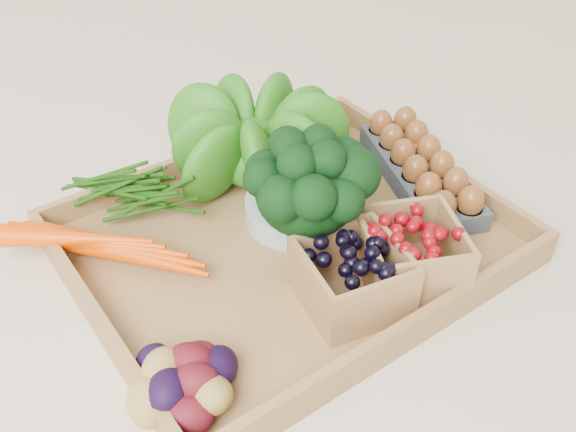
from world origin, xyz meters
TOP-DOWN VIEW (x-y plane):
  - ground at (0.00, 0.00)m, footprint 4.00×4.00m
  - tray at (0.00, 0.00)m, footprint 0.55×0.45m
  - carrots at (-0.21, 0.10)m, footprint 0.22×0.16m
  - lettuce at (0.04, 0.14)m, footprint 0.17×0.17m
  - broccoli at (0.01, -0.03)m, footprint 0.17×0.17m
  - cherry_bowl at (0.03, 0.03)m, footprint 0.14×0.14m
  - egg_carton at (0.24, -0.01)m, footprint 0.18×0.28m
  - potatoes at (-0.23, -0.13)m, footprint 0.13×0.13m
  - punnet_blackberry at (-0.00, -0.13)m, footprint 0.14×0.14m
  - punnet_raspberry at (0.08, -0.14)m, footprint 0.16×0.16m

SIDE VIEW (x-z plane):
  - ground at x=0.00m, z-range 0.00..0.00m
  - tray at x=0.00m, z-range 0.00..0.01m
  - egg_carton at x=0.24m, z-range 0.01..0.05m
  - cherry_bowl at x=0.03m, z-range 0.01..0.05m
  - carrots at x=-0.21m, z-range 0.01..0.07m
  - potatoes at x=-0.23m, z-range 0.01..0.09m
  - punnet_blackberry at x=0.00m, z-range 0.01..0.09m
  - punnet_raspberry at x=0.08m, z-range 0.01..0.10m
  - broccoli at x=0.01m, z-range 0.02..0.15m
  - lettuce at x=0.04m, z-range 0.02..0.19m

